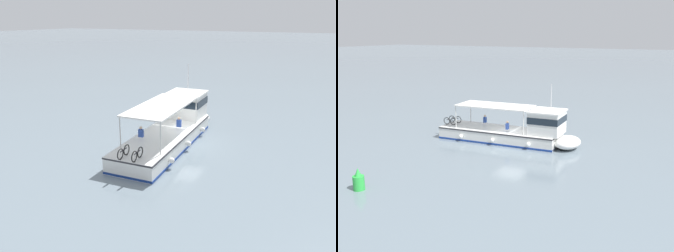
# 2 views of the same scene
# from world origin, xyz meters

# --- Properties ---
(ground_plane) EXTENTS (400.00, 400.00, 0.00)m
(ground_plane) POSITION_xyz_m (0.00, 0.00, 0.00)
(ground_plane) COLOR slate
(ferry_main) EXTENTS (13.00, 4.26, 5.32)m
(ferry_main) POSITION_xyz_m (-0.02, -0.96, 1.01)
(ferry_main) COLOR white
(ferry_main) RESTS_ON ground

